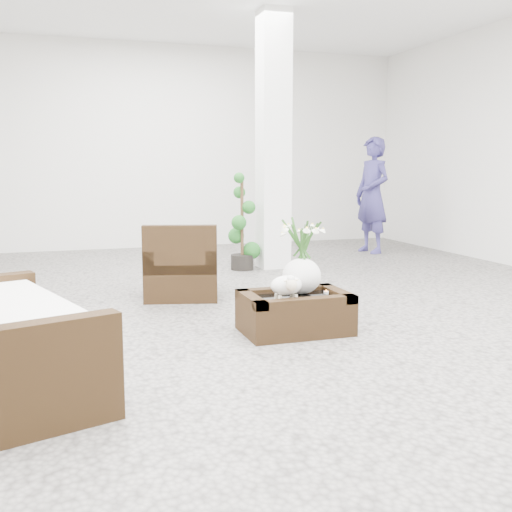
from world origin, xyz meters
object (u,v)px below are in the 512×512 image
object	(u,v)px
armchair	(182,260)
topiary	(242,223)
loveseat	(5,320)
coffee_table	(295,314)

from	to	relation	value
armchair	topiary	world-z (taller)	topiary
topiary	loveseat	bearing A→B (deg)	-124.91
coffee_table	topiary	bearing A→B (deg)	81.16
loveseat	topiary	world-z (taller)	topiary
armchair	loveseat	xyz separation A→B (m)	(-1.61, -2.44, 0.05)
loveseat	armchair	bearing A→B (deg)	-51.66
armchair	topiary	xyz separation A→B (m)	(1.14, 1.50, 0.24)
coffee_table	loveseat	bearing A→B (deg)	-162.38
coffee_table	armchair	world-z (taller)	armchair
loveseat	topiary	size ratio (longest dim) A/B	1.32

